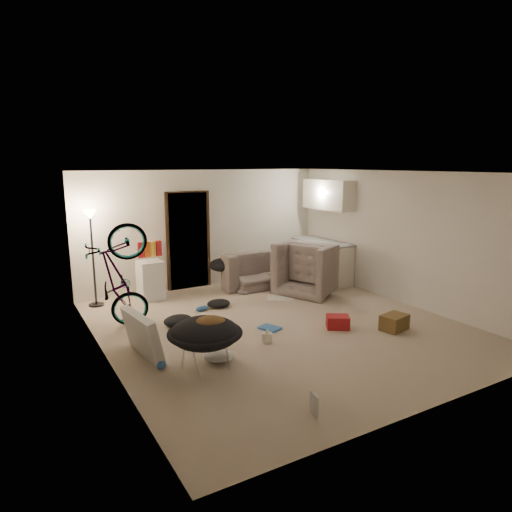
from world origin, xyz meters
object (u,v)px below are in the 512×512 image
sofa (261,271)px  armchair (314,273)px  kitchen_counter (322,262)px  saucer_chair (205,340)px  tv_box (142,335)px  mini_fridge (151,280)px  drink_case_a (394,322)px  juicer (267,337)px  drink_case_b (338,322)px  bicycle (119,301)px  floor_lamp (91,237)px

sofa → armchair: 1.24m
kitchen_counter → saucer_chair: size_ratio=1.54×
tv_box → saucer_chair: bearing=-59.7°
tv_box → mini_fridge: bearing=63.6°
kitchen_counter → mini_fridge: (-3.80, 0.55, -0.06)m
drink_case_a → juicer: bearing=152.8°
sofa → armchair: armchair is taller
tv_box → drink_case_b: bearing=-15.6°
bicycle → mini_fridge: bicycle is taller
kitchen_counter → drink_case_b: (-1.66, -2.56, -0.34)m
mini_fridge → juicer: size_ratio=3.53×
bicycle → mini_fridge: (0.93, 1.39, -0.08)m
mini_fridge → drink_case_a: bearing=-52.9°
sofa → armchair: size_ratio=1.67×
sofa → mini_fridge: 2.46m
sofa → tv_box: 4.24m
floor_lamp → drink_case_a: 5.53m
sofa → drink_case_a: sofa is taller
bicycle → mini_fridge: 1.67m
armchair → sofa: bearing=10.3°
sofa → armchair: bearing=124.2°
floor_lamp → mini_fridge: 1.39m
mini_fridge → tv_box: size_ratio=0.79×
floor_lamp → armchair: floor_lamp is taller
drink_case_b → tv_box: bearing=-156.6°
drink_case_a → sofa: bearing=85.0°
sofa → bicycle: bearing=20.6°
armchair → saucer_chair: size_ratio=1.23×
bicycle → juicer: 2.45m
armchair → bicycle: (-4.09, -0.27, 0.08)m
mini_fridge → drink_case_a: size_ratio=1.77×
sofa → juicer: 3.38m
drink_case_b → juicer: bearing=-150.3°
saucer_chair → juicer: bearing=17.8°
tv_box → drink_case_a: 3.95m
mini_fridge → bicycle: bearing=-125.4°
floor_lamp → sofa: floor_lamp is taller
kitchen_counter → floor_lamp: bearing=172.3°
saucer_chair → drink_case_a: size_ratio=2.26×
floor_lamp → drink_case_b: 4.67m
floor_lamp → saucer_chair: (0.70, -3.53, -0.90)m
juicer → kitchen_counter: bearing=40.1°
tv_box → armchair: bearing=13.5°
juicer → floor_lamp: bearing=120.6°
bicycle → juicer: bicycle is taller
floor_lamp → sofa: bearing=-3.3°
drink_case_b → drink_case_a: bearing=-2.2°
kitchen_counter → bicycle: (-4.73, -0.84, 0.03)m
floor_lamp → armchair: (4.19, -1.22, -0.92)m
drink_case_a → drink_case_b: 0.90m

